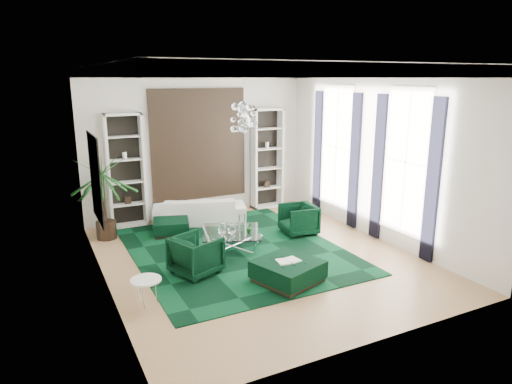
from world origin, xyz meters
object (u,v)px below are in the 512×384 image
sofa (200,210)px  coffee_table (232,241)px  armchair_right (299,219)px  side_table (147,293)px  palm (103,186)px  armchair_left (196,255)px  ottoman_side (171,227)px  ottoman_front (288,272)px

sofa → coffee_table: sofa is taller
armchair_right → side_table: bearing=-57.3°
side_table → palm: bearing=90.9°
armchair_right → palm: 4.55m
armchair_left → armchair_right: bearing=-91.8°
ottoman_side → side_table: (-1.36, -3.28, 0.06)m
ottoman_front → armchair_right: bearing=54.2°
ottoman_side → ottoman_front: 3.69m
sofa → side_table: sofa is taller
sofa → side_table: (-2.26, -3.79, -0.10)m
palm → armchair_left: bearing=-66.5°
coffee_table → palm: palm is taller
ottoman_front → side_table: 2.51m
armchair_left → ottoman_front: bearing=-151.2°
coffee_table → ottoman_side: size_ratio=1.48×
armchair_left → ottoman_side: size_ratio=1.00×
sofa → coffee_table: 2.09m
coffee_table → armchair_right: bearing=7.4°
ottoman_side → ottoman_front: ottoman_front is taller
armchair_left → side_table: (-1.15, -0.88, -0.14)m
armchair_left → palm: 3.15m
armchair_right → ottoman_front: (-1.57, -2.17, -0.15)m
armchair_right → side_table: armchair_right is taller
armchair_right → coffee_table: bearing=-75.5°
armchair_left → ottoman_front: armchair_left is taller
coffee_table → ottoman_side: coffee_table is taller
ottoman_front → palm: 4.76m
ottoman_front → palm: palm is taller
side_table → palm: (-0.06, 3.65, 1.00)m
sofa → ottoman_front: size_ratio=2.24×
armchair_right → side_table: 4.51m
ottoman_front → side_table: size_ratio=2.09×
sofa → armchair_right: (1.81, -1.85, 0.02)m
sofa → armchair_left: size_ratio=2.81×
side_table → sofa: bearing=59.2°
armchair_left → sofa: bearing=-42.7°
palm → sofa: bearing=3.4°
sofa → ottoman_side: bearing=48.3°
armchair_right → palm: size_ratio=0.32×
ottoman_front → sofa: bearing=93.4°
armchair_left → ottoman_side: 2.41m
ottoman_side → palm: palm is taller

